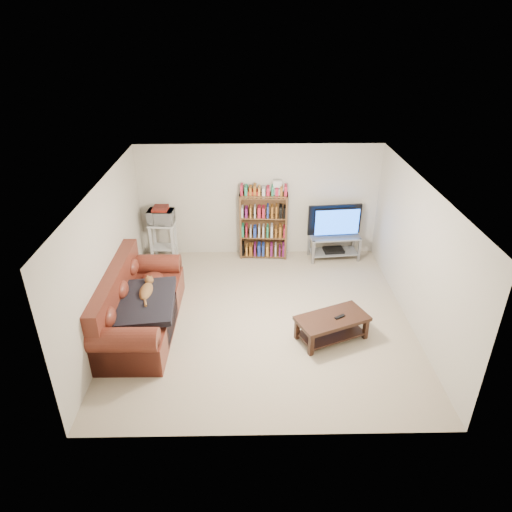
{
  "coord_description": "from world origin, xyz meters",
  "views": [
    {
      "loc": [
        -0.22,
        -6.49,
        4.63
      ],
      "look_at": [
        -0.1,
        0.4,
        1.0
      ],
      "focal_mm": 32.0,
      "sensor_mm": 36.0,
      "label": 1
    }
  ],
  "objects_px": {
    "bookshelf": "(263,225)",
    "tv_stand": "(334,243)",
    "sofa": "(136,309)",
    "coffee_table": "(332,324)"
  },
  "relations": [
    {
      "from": "tv_stand",
      "to": "bookshelf",
      "type": "xyz_separation_m",
      "value": [
        -1.5,
        0.12,
        0.38
      ]
    },
    {
      "from": "bookshelf",
      "to": "tv_stand",
      "type": "bearing_deg",
      "value": -1.1
    },
    {
      "from": "coffee_table",
      "to": "tv_stand",
      "type": "xyz_separation_m",
      "value": [
        0.5,
        2.77,
        0.07
      ]
    },
    {
      "from": "bookshelf",
      "to": "sofa",
      "type": "bearing_deg",
      "value": -127.79
    },
    {
      "from": "coffee_table",
      "to": "bookshelf",
      "type": "height_order",
      "value": "bookshelf"
    },
    {
      "from": "coffee_table",
      "to": "tv_stand",
      "type": "relative_size",
      "value": 1.15
    },
    {
      "from": "sofa",
      "to": "bookshelf",
      "type": "bearing_deg",
      "value": 49.45
    },
    {
      "from": "coffee_table",
      "to": "bookshelf",
      "type": "relative_size",
      "value": 0.89
    },
    {
      "from": "sofa",
      "to": "tv_stand",
      "type": "xyz_separation_m",
      "value": [
        3.69,
        2.4,
        -0.0
      ]
    },
    {
      "from": "sofa",
      "to": "tv_stand",
      "type": "distance_m",
      "value": 4.4
    }
  ]
}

